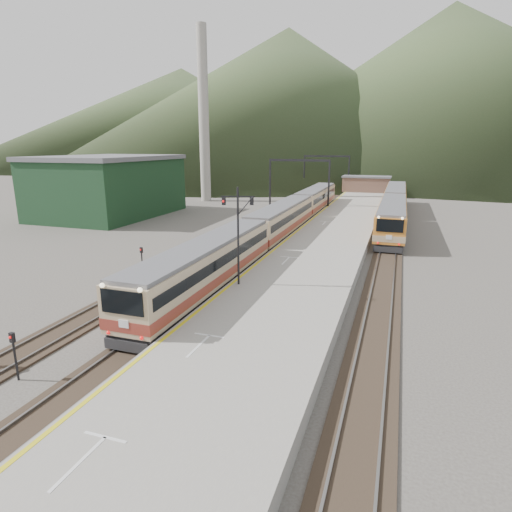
% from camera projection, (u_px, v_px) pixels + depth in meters
% --- Properties ---
extents(ground, '(400.00, 400.00, 0.00)m').
position_uv_depth(ground, '(36.00, 425.00, 15.91)').
color(ground, '#47423D').
rests_on(ground, ground).
extents(track_main, '(2.60, 200.00, 0.23)m').
position_uv_depth(track_main, '(293.00, 229.00, 52.57)').
color(track_main, black).
rests_on(track_main, ground).
extents(track_far, '(2.60, 200.00, 0.23)m').
position_uv_depth(track_far, '(255.00, 227.00, 54.12)').
color(track_far, black).
rests_on(track_far, ground).
extents(track_second, '(2.60, 200.00, 0.23)m').
position_uv_depth(track_second, '(391.00, 235.00, 49.02)').
color(track_second, black).
rests_on(track_second, ground).
extents(platform, '(8.00, 100.00, 1.00)m').
position_uv_depth(platform, '(337.00, 231.00, 48.90)').
color(platform, gray).
rests_on(platform, ground).
extents(gantry_near, '(9.55, 0.25, 8.00)m').
position_uv_depth(gantry_near, '(299.00, 175.00, 65.81)').
color(gantry_near, black).
rests_on(gantry_near, ground).
extents(gantry_far, '(9.55, 0.25, 8.00)m').
position_uv_depth(gantry_far, '(326.00, 167.00, 88.74)').
color(gantry_far, black).
rests_on(gantry_far, ground).
extents(warehouse, '(14.50, 20.50, 8.60)m').
position_uv_depth(warehouse, '(109.00, 186.00, 61.97)').
color(warehouse, black).
rests_on(warehouse, ground).
extents(smokestack, '(1.80, 1.80, 30.00)m').
position_uv_depth(smokestack, '(204.00, 116.00, 75.76)').
color(smokestack, '#9E998E').
rests_on(smokestack, ground).
extents(station_shed, '(9.40, 4.40, 3.10)m').
position_uv_depth(station_shed, '(366.00, 184.00, 85.06)').
color(station_shed, brown).
rests_on(station_shed, platform).
extents(hill_a, '(180.00, 180.00, 60.00)m').
position_uv_depth(hill_a, '(288.00, 100.00, 194.90)').
color(hill_a, '#354825').
rests_on(hill_a, ground).
extents(hill_b, '(220.00, 220.00, 75.00)m').
position_uv_depth(hill_b, '(448.00, 87.00, 208.08)').
color(hill_b, '#354825').
rests_on(hill_b, ground).
extents(hill_d, '(200.00, 200.00, 55.00)m').
position_uv_depth(hill_d, '(183.00, 116.00, 266.07)').
color(hill_d, '#354825').
rests_on(hill_d, ground).
extents(main_train, '(2.84, 58.30, 3.47)m').
position_uv_depth(main_train, '(282.00, 221.00, 47.34)').
color(main_train, tan).
rests_on(main_train, track_main).
extents(second_train, '(2.97, 40.40, 3.62)m').
position_uv_depth(second_train, '(394.00, 206.00, 58.37)').
color(second_train, orange).
rests_on(second_train, track_second).
extents(signal_mast, '(2.13, 0.75, 6.51)m').
position_uv_depth(signal_mast, '(238.00, 226.00, 27.85)').
color(signal_mast, black).
rests_on(signal_mast, platform).
extents(short_signal_a, '(0.24, 0.18, 2.27)m').
position_uv_depth(short_signal_a, '(14.00, 350.00, 18.61)').
color(short_signal_a, black).
rests_on(short_signal_a, ground).
extents(short_signal_b, '(0.26, 0.22, 2.27)m').
position_uv_depth(short_signal_b, '(255.00, 222.00, 49.10)').
color(short_signal_b, black).
rests_on(short_signal_b, ground).
extents(short_signal_c, '(0.26, 0.23, 2.27)m').
position_uv_depth(short_signal_c, '(142.00, 257.00, 33.90)').
color(short_signal_c, black).
rests_on(short_signal_c, ground).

